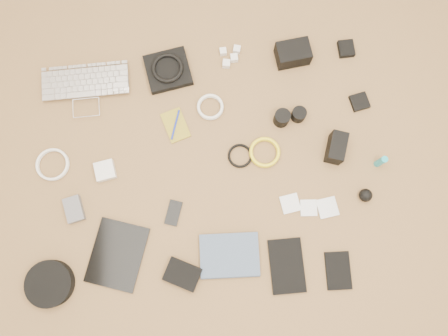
{
  "coord_description": "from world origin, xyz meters",
  "views": [
    {
      "loc": [
        0.04,
        -0.35,
        1.77
      ],
      "look_at": [
        0.05,
        -0.01,
        0.02
      ],
      "focal_mm": 35.0,
      "sensor_mm": 36.0,
      "label": 1
    }
  ],
  "objects_px": {
    "paperback": "(231,278)",
    "tablet": "(117,255)",
    "dslr_camera": "(293,54)",
    "phone": "(173,213)",
    "laptop": "(86,93)",
    "headphone_case": "(50,284)"
  },
  "relations": [
    {
      "from": "headphone_case",
      "to": "laptop",
      "type": "bearing_deg",
      "value": 80.99
    },
    {
      "from": "laptop",
      "to": "dslr_camera",
      "type": "xyz_separation_m",
      "value": [
        0.89,
        0.13,
        0.03
      ]
    },
    {
      "from": "headphone_case",
      "to": "paperback",
      "type": "bearing_deg",
      "value": -0.71
    },
    {
      "from": "laptop",
      "to": "dslr_camera",
      "type": "distance_m",
      "value": 0.9
    },
    {
      "from": "phone",
      "to": "dslr_camera",
      "type": "bearing_deg",
      "value": 67.08
    },
    {
      "from": "laptop",
      "to": "tablet",
      "type": "distance_m",
      "value": 0.69
    },
    {
      "from": "laptop",
      "to": "tablet",
      "type": "height_order",
      "value": "laptop"
    },
    {
      "from": "dslr_camera",
      "to": "tablet",
      "type": "distance_m",
      "value": 1.11
    },
    {
      "from": "phone",
      "to": "headphone_case",
      "type": "distance_m",
      "value": 0.55
    },
    {
      "from": "laptop",
      "to": "tablet",
      "type": "relative_size",
      "value": 1.43
    },
    {
      "from": "dslr_camera",
      "to": "phone",
      "type": "xyz_separation_m",
      "value": [
        -0.53,
        -0.66,
        -0.04
      ]
    },
    {
      "from": "laptop",
      "to": "phone",
      "type": "xyz_separation_m",
      "value": [
        0.36,
        -0.52,
        -0.01
      ]
    },
    {
      "from": "laptop",
      "to": "phone",
      "type": "height_order",
      "value": "laptop"
    },
    {
      "from": "paperback",
      "to": "tablet",
      "type": "bearing_deg",
      "value": 75.96
    },
    {
      "from": "tablet",
      "to": "dslr_camera",
      "type": "bearing_deg",
      "value": 63.16
    },
    {
      "from": "phone",
      "to": "headphone_case",
      "type": "height_order",
      "value": "headphone_case"
    },
    {
      "from": "tablet",
      "to": "paperback",
      "type": "height_order",
      "value": "paperback"
    },
    {
      "from": "dslr_camera",
      "to": "headphone_case",
      "type": "bearing_deg",
      "value": -147.13
    },
    {
      "from": "laptop",
      "to": "headphone_case",
      "type": "relative_size",
      "value": 2.04
    },
    {
      "from": "headphone_case",
      "to": "tablet",
      "type": "bearing_deg",
      "value": 21.28
    },
    {
      "from": "laptop",
      "to": "paperback",
      "type": "distance_m",
      "value": 0.98
    },
    {
      "from": "tablet",
      "to": "phone",
      "type": "bearing_deg",
      "value": 50.71
    }
  ]
}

